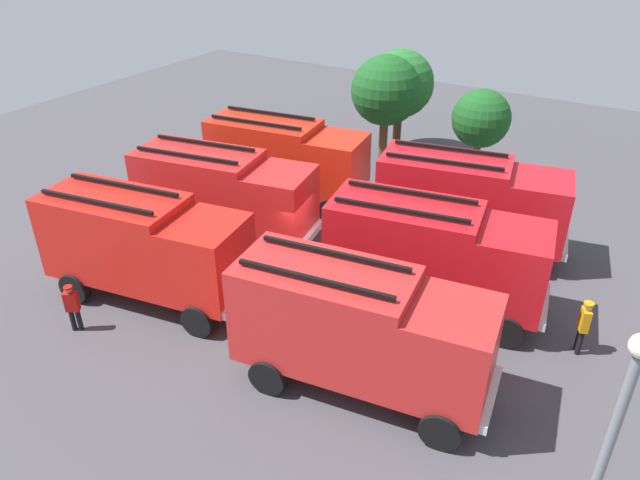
% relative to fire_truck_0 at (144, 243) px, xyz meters
% --- Properties ---
extents(ground_plane, '(54.41, 54.41, 0.00)m').
position_rel_fire_truck_0_xyz_m(ground_plane, '(4.24, 4.36, -2.15)').
color(ground_plane, '#423F44').
extents(fire_truck_0, '(7.50, 3.67, 3.88)m').
position_rel_fire_truck_0_xyz_m(fire_truck_0, '(0.00, 0.00, 0.00)').
color(fire_truck_0, red).
rests_on(fire_truck_0, ground).
extents(fire_truck_1, '(7.46, 3.52, 3.88)m').
position_rel_fire_truck_0_xyz_m(fire_truck_1, '(8.26, -0.20, 0.00)').
color(fire_truck_1, red).
rests_on(fire_truck_1, ground).
extents(fire_truck_2, '(7.51, 3.75, 3.88)m').
position_rel_fire_truck_0_xyz_m(fire_truck_2, '(-0.24, 4.47, 0.00)').
color(fire_truck_2, red).
rests_on(fire_truck_2, ground).
extents(fire_truck_3, '(7.51, 3.71, 3.88)m').
position_rel_fire_truck_0_xyz_m(fire_truck_3, '(8.50, 4.49, 0.00)').
color(fire_truck_3, red).
rests_on(fire_truck_3, ground).
extents(fire_truck_4, '(7.46, 3.54, 3.88)m').
position_rel_fire_truck_0_xyz_m(fire_truck_4, '(-0.22, 8.79, 0.00)').
color(fire_truck_4, red).
rests_on(fire_truck_4, ground).
extents(fire_truck_5, '(7.53, 3.83, 3.88)m').
position_rel_fire_truck_0_xyz_m(fire_truck_5, '(8.21, 8.89, 0.00)').
color(fire_truck_5, red).
rests_on(fire_truck_5, ground).
extents(firefighter_0, '(0.38, 0.48, 1.84)m').
position_rel_fire_truck_0_xyz_m(firefighter_0, '(13.34, 4.63, -1.11)').
color(firefighter_0, black).
rests_on(firefighter_0, ground).
extents(firefighter_1, '(0.43, 0.29, 1.76)m').
position_rel_fire_truck_0_xyz_m(firefighter_1, '(2.54, 11.20, -1.16)').
color(firefighter_1, black).
rests_on(firefighter_1, ground).
extents(firefighter_2, '(0.48, 0.41, 1.62)m').
position_rel_fire_truck_0_xyz_m(firefighter_2, '(0.17, 11.99, -1.25)').
color(firefighter_2, black).
rests_on(firefighter_2, ground).
extents(firefighter_3, '(0.41, 0.48, 1.63)m').
position_rel_fire_truck_0_xyz_m(firefighter_3, '(-4.19, 10.89, -1.25)').
color(firefighter_3, black).
rests_on(firefighter_3, ground).
extents(firefighter_4, '(0.48, 0.42, 1.69)m').
position_rel_fire_truck_0_xyz_m(firefighter_4, '(-0.73, -2.61, -1.21)').
color(firefighter_4, black).
rests_on(firefighter_4, ground).
extents(tree_0, '(3.54, 3.54, 5.48)m').
position_rel_fire_truck_0_xyz_m(tree_0, '(1.34, 15.57, 1.53)').
color(tree_0, brown).
rests_on(tree_0, ground).
extents(tree_1, '(3.53, 3.53, 5.47)m').
position_rel_fire_truck_0_xyz_m(tree_1, '(1.42, 17.12, 1.53)').
color(tree_1, brown).
rests_on(tree_1, ground).
extents(tree_2, '(2.82, 2.82, 4.36)m').
position_rel_fire_truck_0_xyz_m(tree_2, '(6.21, 16.06, 0.78)').
color(tree_2, brown).
rests_on(tree_2, ground).
extents(traffic_cone_0, '(0.47, 0.47, 0.68)m').
position_rel_fire_truck_0_xyz_m(traffic_cone_0, '(1.91, 11.62, -1.81)').
color(traffic_cone_0, '#F2600C').
rests_on(traffic_cone_0, ground).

